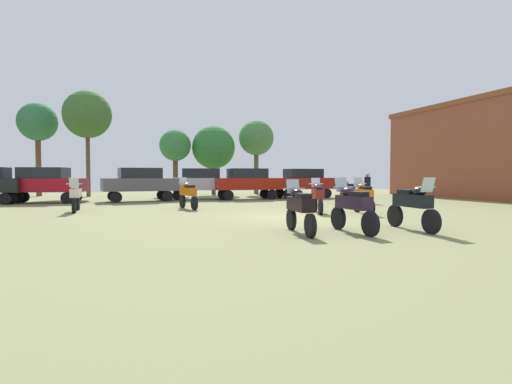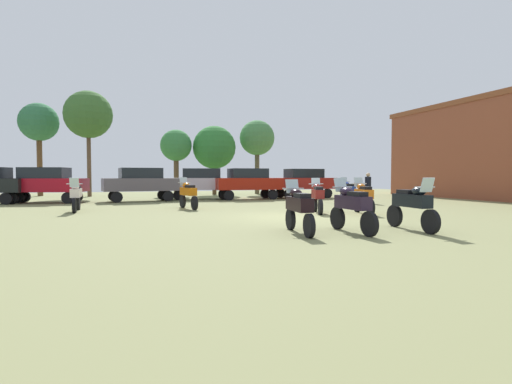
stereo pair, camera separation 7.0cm
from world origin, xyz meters
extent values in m
cube|color=olive|center=(0.00, 0.00, 0.01)|extent=(44.00, 52.00, 0.02)
cylinder|color=black|center=(-3.29, 5.57, 0.34)|extent=(0.25, 0.64, 0.63)
cylinder|color=black|center=(-2.97, 4.00, 0.34)|extent=(0.25, 0.64, 0.63)
cube|color=#C4610A|center=(-3.13, 4.79, 0.83)|extent=(0.63, 1.41, 0.36)
ellipsoid|color=#C4610A|center=(-3.19, 5.09, 1.11)|extent=(0.41, 0.53, 0.24)
cube|color=black|center=(-3.08, 4.55, 1.07)|extent=(0.41, 0.61, 0.12)
cube|color=silver|center=(-3.26, 5.42, 1.29)|extent=(0.38, 0.22, 0.39)
cylinder|color=#B7B7BC|center=(-3.24, 5.32, 1.23)|extent=(0.61, 0.16, 0.04)
cylinder|color=black|center=(-0.01, -3.54, 0.34)|extent=(0.14, 0.65, 0.64)
cylinder|color=black|center=(0.04, -5.07, 0.34)|extent=(0.14, 0.65, 0.64)
cube|color=#271A2E|center=(0.01, -4.31, 0.84)|extent=(0.40, 1.31, 0.36)
ellipsoid|color=#271A2E|center=(0.00, -4.02, 1.12)|extent=(0.34, 0.49, 0.24)
cube|color=black|center=(0.02, -4.54, 1.08)|extent=(0.32, 0.57, 0.12)
cube|color=silver|center=(-0.01, -3.69, 1.30)|extent=(0.36, 0.16, 0.39)
cylinder|color=#B7B7BC|center=(0.00, -3.79, 1.24)|extent=(0.62, 0.06, 0.04)
cylinder|color=black|center=(-7.91, 4.08, 0.33)|extent=(0.13, 0.62, 0.62)
cylinder|color=black|center=(-7.93, 5.69, 0.33)|extent=(0.13, 0.62, 0.62)
cube|color=silver|center=(-7.92, 4.88, 0.82)|extent=(0.38, 1.37, 0.36)
ellipsoid|color=silver|center=(-7.91, 4.58, 1.10)|extent=(0.33, 0.48, 0.24)
cube|color=black|center=(-7.92, 5.12, 1.06)|extent=(0.31, 0.56, 0.12)
cube|color=silver|center=(-7.91, 4.24, 1.28)|extent=(0.36, 0.16, 0.39)
cylinder|color=#B7B7BC|center=(-7.91, 4.34, 1.22)|extent=(0.62, 0.04, 0.04)
cylinder|color=black|center=(5.76, 6.16, 0.33)|extent=(0.23, 0.63, 0.62)
cylinder|color=black|center=(5.46, 4.54, 0.33)|extent=(0.23, 0.63, 0.62)
cube|color=navy|center=(5.61, 5.35, 0.82)|extent=(0.61, 1.44, 0.36)
ellipsoid|color=navy|center=(5.67, 5.66, 1.10)|extent=(0.40, 0.53, 0.24)
cube|color=black|center=(5.57, 5.11, 1.06)|extent=(0.40, 0.61, 0.12)
cube|color=silver|center=(5.73, 6.01, 1.28)|extent=(0.38, 0.21, 0.39)
cylinder|color=#B7B7BC|center=(5.71, 5.90, 1.22)|extent=(0.62, 0.15, 0.04)
cylinder|color=black|center=(1.86, 1.72, 0.33)|extent=(0.30, 0.62, 0.62)
cylinder|color=black|center=(1.41, 0.33, 0.33)|extent=(0.30, 0.62, 0.62)
cube|color=maroon|center=(1.63, 1.03, 0.82)|extent=(0.72, 1.29, 0.36)
ellipsoid|color=maroon|center=(1.72, 1.29, 1.10)|extent=(0.45, 0.56, 0.24)
cube|color=black|center=(1.57, 0.82, 1.06)|extent=(0.46, 0.63, 0.12)
cube|color=silver|center=(1.81, 1.59, 1.28)|extent=(0.39, 0.26, 0.39)
cylinder|color=#B7B7BC|center=(1.79, 1.50, 1.22)|extent=(0.60, 0.23, 0.04)
cylinder|color=black|center=(3.43, 0.94, 0.34)|extent=(0.25, 0.64, 0.63)
cylinder|color=black|center=(3.13, -0.50, 0.34)|extent=(0.25, 0.64, 0.63)
cube|color=#CC6415|center=(3.28, 0.22, 0.83)|extent=(0.61, 1.29, 0.36)
ellipsoid|color=#CC6415|center=(3.34, 0.49, 1.11)|extent=(0.41, 0.54, 0.24)
cube|color=black|center=(3.23, 0.00, 1.07)|extent=(0.41, 0.61, 0.12)
cube|color=silver|center=(3.40, 0.80, 1.29)|extent=(0.38, 0.22, 0.39)
cylinder|color=#B7B7BC|center=(3.38, 0.71, 1.23)|extent=(0.61, 0.16, 0.04)
cylinder|color=black|center=(-1.35, -3.25, 0.32)|extent=(0.17, 0.62, 0.61)
cylinder|color=black|center=(-1.49, -4.78, 0.32)|extent=(0.17, 0.62, 0.61)
cube|color=black|center=(-1.42, -4.01, 0.81)|extent=(0.48, 1.33, 0.36)
ellipsoid|color=black|center=(-1.40, -3.72, 1.09)|extent=(0.36, 0.51, 0.24)
cube|color=black|center=(-1.44, -4.24, 1.05)|extent=(0.35, 0.58, 0.12)
cube|color=silver|center=(-1.37, -3.39, 1.27)|extent=(0.37, 0.18, 0.39)
cylinder|color=#B7B7BC|center=(-1.38, -3.49, 1.21)|extent=(0.62, 0.09, 0.04)
cylinder|color=black|center=(1.84, -5.18, 0.35)|extent=(0.15, 0.66, 0.66)
cylinder|color=black|center=(1.92, -3.56, 0.35)|extent=(0.15, 0.66, 0.66)
cube|color=black|center=(1.88, -4.37, 0.86)|extent=(0.43, 1.39, 0.36)
ellipsoid|color=black|center=(1.87, -4.68, 1.14)|extent=(0.34, 0.50, 0.24)
cube|color=black|center=(1.89, -4.13, 1.10)|extent=(0.33, 0.57, 0.12)
cube|color=silver|center=(1.85, -5.02, 1.32)|extent=(0.37, 0.17, 0.39)
cylinder|color=#B7B7BC|center=(1.85, -4.92, 1.26)|extent=(0.62, 0.07, 0.04)
cylinder|color=black|center=(-11.99, 10.43, 0.34)|extent=(0.67, 0.33, 0.64)
cylinder|color=black|center=(-11.74, 11.84, 0.34)|extent=(0.67, 0.33, 0.64)
cylinder|color=black|center=(-2.80, 11.55, 0.34)|extent=(0.67, 0.31, 0.64)
cylinder|color=black|center=(-2.59, 12.97, 0.34)|extent=(0.67, 0.31, 0.64)
cylinder|color=black|center=(0.09, 11.11, 0.34)|extent=(0.67, 0.31, 0.64)
cylinder|color=black|center=(0.30, 12.54, 0.34)|extent=(0.67, 0.31, 0.64)
cube|color=#BBA8BA|center=(-1.25, 12.04, 1.03)|extent=(4.52, 2.42, 0.75)
cube|color=black|center=(-1.25, 12.04, 1.71)|extent=(2.57, 1.92, 0.61)
cylinder|color=black|center=(4.34, 10.72, 0.34)|extent=(0.65, 0.24, 0.64)
cylinder|color=black|center=(4.29, 12.16, 0.34)|extent=(0.65, 0.24, 0.64)
cylinder|color=black|center=(7.26, 10.82, 0.34)|extent=(0.65, 0.24, 0.64)
cylinder|color=black|center=(7.21, 12.26, 0.34)|extent=(0.65, 0.24, 0.64)
cube|color=maroon|center=(5.77, 11.49, 1.03)|extent=(4.36, 1.94, 0.75)
cube|color=black|center=(5.77, 11.49, 1.71)|extent=(2.42, 1.66, 0.61)
cylinder|color=black|center=(-11.82, 10.79, 0.34)|extent=(0.67, 0.34, 0.64)
cylinder|color=black|center=(-11.53, 12.20, 0.34)|extent=(0.67, 0.34, 0.64)
cylinder|color=black|center=(-8.96, 10.20, 0.34)|extent=(0.67, 0.34, 0.64)
cylinder|color=black|center=(-8.67, 11.61, 0.34)|extent=(0.67, 0.34, 0.64)
cube|color=#A10D1B|center=(-10.25, 11.20, 1.03)|extent=(4.57, 2.63, 0.75)
cube|color=black|center=(-10.25, 11.20, 1.71)|extent=(2.64, 2.03, 0.61)
cylinder|color=black|center=(0.16, 10.31, 0.34)|extent=(0.64, 0.23, 0.64)
cylinder|color=black|center=(0.13, 11.75, 0.34)|extent=(0.64, 0.23, 0.64)
cylinder|color=black|center=(3.08, 10.36, 0.34)|extent=(0.64, 0.23, 0.64)
cylinder|color=black|center=(3.06, 11.80, 0.34)|extent=(0.64, 0.23, 0.64)
cube|color=#9D1A0C|center=(1.61, 11.06, 1.03)|extent=(4.33, 1.87, 0.75)
cube|color=black|center=(1.61, 11.06, 1.71)|extent=(2.39, 1.62, 0.61)
cylinder|color=black|center=(-6.42, 10.11, 0.34)|extent=(0.67, 0.31, 0.64)
cylinder|color=black|center=(-6.63, 11.54, 0.34)|extent=(0.67, 0.31, 0.64)
cylinder|color=black|center=(-3.53, 10.54, 0.34)|extent=(0.67, 0.31, 0.64)
cylinder|color=black|center=(-3.74, 11.96, 0.34)|extent=(0.67, 0.31, 0.64)
cube|color=#554C55|center=(-5.08, 11.04, 1.03)|extent=(4.52, 2.40, 0.75)
cube|color=black|center=(-5.08, 11.04, 1.71)|extent=(2.57, 1.91, 0.61)
cylinder|color=#32334E|center=(6.97, 5.48, 0.43)|extent=(0.14, 0.14, 0.82)
cylinder|color=#32334E|center=(7.03, 5.64, 0.43)|extent=(0.14, 0.14, 0.82)
cylinder|color=black|center=(7.00, 5.56, 1.17)|extent=(0.44, 0.44, 0.65)
sphere|color=tan|center=(7.00, 5.56, 1.61)|extent=(0.22, 0.22, 0.22)
cylinder|color=brown|center=(-12.14, 19.81, 2.48)|extent=(0.38, 0.38, 4.92)
sphere|color=#316F44|center=(-12.14, 19.81, 5.58)|extent=(2.83, 2.83, 2.83)
cylinder|color=#4E3A24|center=(0.88, 18.17, 1.54)|extent=(0.33, 0.33, 3.04)
sphere|color=#2F7631|center=(0.88, 18.17, 3.85)|extent=(3.47, 3.47, 3.47)
cylinder|color=brown|center=(-2.19, 18.08, 1.70)|extent=(0.39, 0.39, 3.37)
sphere|color=#377E3D|center=(-2.19, 18.08, 3.94)|extent=(2.46, 2.46, 2.46)
cylinder|color=brown|center=(4.57, 18.29, 2.05)|extent=(0.38, 0.38, 4.06)
sphere|color=#458144|center=(4.57, 18.29, 4.74)|extent=(2.94, 2.94, 2.94)
cylinder|color=brown|center=(-8.53, 17.88, 2.63)|extent=(0.29, 0.29, 5.23)
sphere|color=#3A662C|center=(-8.53, 17.88, 6.02)|extent=(3.43, 3.43, 3.43)
camera|label=1|loc=(-5.81, -13.74, 1.57)|focal=27.97mm
camera|label=2|loc=(-5.74, -13.76, 1.57)|focal=27.97mm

